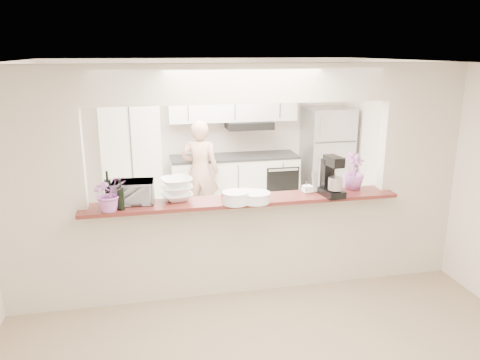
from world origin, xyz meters
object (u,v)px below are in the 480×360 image
object	(u,v)px
toaster_oven	(133,192)
stand_mixer	(332,178)
person	(200,172)
refrigerator	(326,157)

from	to	relation	value
toaster_oven	stand_mixer	bearing A→B (deg)	-1.09
person	toaster_oven	bearing A→B (deg)	84.80
toaster_oven	person	distance (m)	2.49
stand_mixer	person	distance (m)	2.73
refrigerator	person	size ratio (longest dim) A/B	1.06
stand_mixer	person	size ratio (longest dim) A/B	0.28
refrigerator	person	distance (m)	2.25
refrigerator	stand_mixer	bearing A→B (deg)	-111.42
refrigerator	person	world-z (taller)	refrigerator
toaster_oven	person	xyz separation A→B (m)	(0.98, 2.25, -0.41)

